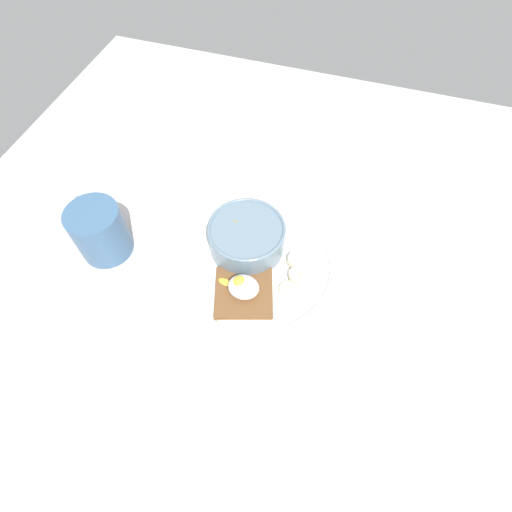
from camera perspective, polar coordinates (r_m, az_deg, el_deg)
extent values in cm
cube|color=beige|center=(71.14, 0.00, -1.75)|extent=(120.00, 120.00, 2.00)
cylinder|color=white|center=(69.86, 0.00, -1.12)|extent=(27.07, 27.07, 1.00)
torus|color=white|center=(69.18, 0.00, -0.77)|extent=(26.87, 26.87, 0.60)
cylinder|color=slate|center=(69.14, -1.34, 2.62)|extent=(13.14, 13.14, 5.26)
torus|color=slate|center=(67.01, -1.38, 3.93)|extent=(13.34, 13.34, 0.60)
cylinder|color=#B06877|center=(69.29, -1.34, 2.53)|extent=(11.74, 11.74, 4.47)
ellipsoid|color=#B06877|center=(67.65, -1.37, 3.53)|extent=(11.15, 11.15, 1.20)
ellipsoid|color=tan|center=(66.68, -1.19, 2.81)|extent=(0.91, 1.34, 0.55)
ellipsoid|color=beige|center=(67.27, 0.81, 3.56)|extent=(1.05, 1.55, 0.64)
ellipsoid|color=tan|center=(66.67, -0.53, 2.83)|extent=(1.42, 0.95, 0.59)
ellipsoid|color=beige|center=(66.91, -1.40, 3.19)|extent=(1.87, 1.94, 0.71)
ellipsoid|color=#8B704D|center=(68.34, -2.94, 4.79)|extent=(1.93, 1.24, 0.83)
ellipsoid|color=#C4B29C|center=(67.74, 0.03, 4.10)|extent=(1.69, 1.72, 0.63)
ellipsoid|color=tan|center=(65.72, 0.48, 1.82)|extent=(2.08, 1.61, 0.79)
cube|color=brown|center=(65.47, -1.45, -5.21)|extent=(11.82, 11.82, 0.30)
cube|color=#8E5D35|center=(65.83, -1.45, -5.38)|extent=(11.59, 11.59, 1.02)
ellipsoid|color=white|center=(64.04, -1.49, -4.54)|extent=(5.08, 4.32, 3.04)
sphere|color=yellow|center=(63.65, -2.38, -3.82)|extent=(2.25, 2.25, 2.25)
ellipsoid|color=yellow|center=(66.20, -4.39, -3.75)|extent=(2.70, 1.60, 0.36)
cylinder|color=beige|center=(67.47, 6.16, -2.93)|extent=(5.12, 5.12, 1.66)
cylinder|color=tan|center=(66.88, 6.21, -2.63)|extent=(0.91, 0.91, 0.17)
cylinder|color=beige|center=(66.39, 4.57, -4.72)|extent=(3.43, 3.36, 1.25)
cylinder|color=#B4AE86|center=(66.02, 4.59, -4.55)|extent=(0.61, 0.60, 0.19)
cylinder|color=beige|center=(69.13, 5.71, -0.63)|extent=(4.13, 4.04, 1.70)
cylinder|color=#B5A989|center=(68.64, 5.75, -0.37)|extent=(0.73, 0.72, 0.22)
cylinder|color=#3C6084|center=(73.24, -21.39, 3.25)|extent=(8.99, 8.99, 9.95)
cylinder|color=#3B2316|center=(70.46, -22.33, 5.06)|extent=(7.64, 7.64, 0.40)
torus|color=#3C6084|center=(76.63, -23.24, 6.03)|extent=(5.01, 3.85, 5.38)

